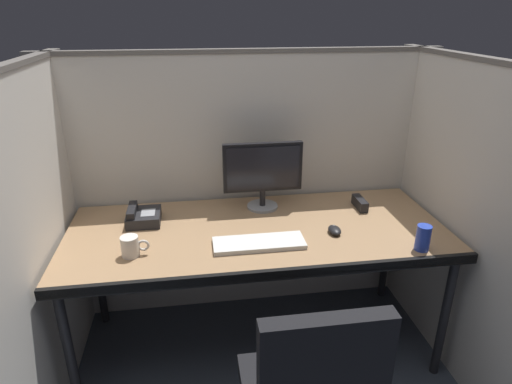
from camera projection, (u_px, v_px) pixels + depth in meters
cubicle_partition_rear at (246, 187)px, 2.59m from camera, size 2.21×0.06×1.57m
cubicle_partition_left at (42, 244)px, 1.96m from camera, size 0.06×1.41×1.57m
cubicle_partition_right at (452, 216)px, 2.23m from camera, size 0.06×1.41×1.57m
desk at (258, 238)px, 2.21m from camera, size 1.90×0.80×0.74m
monitor_center at (263, 171)px, 2.36m from camera, size 0.43×0.17×0.37m
keyboard_main at (259, 243)px, 2.05m from camera, size 0.43×0.15×0.02m
computer_mouse at (335, 230)px, 2.15m from camera, size 0.06×0.10×0.04m
soda_can at (423, 238)px, 1.99m from camera, size 0.07×0.07×0.12m
coffee_mug at (131, 246)px, 1.95m from camera, size 0.13×0.08×0.09m
desk_phone at (143, 216)px, 2.26m from camera, size 0.17×0.19×0.09m
red_stapler at (360, 203)px, 2.43m from camera, size 0.04×0.15×0.06m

